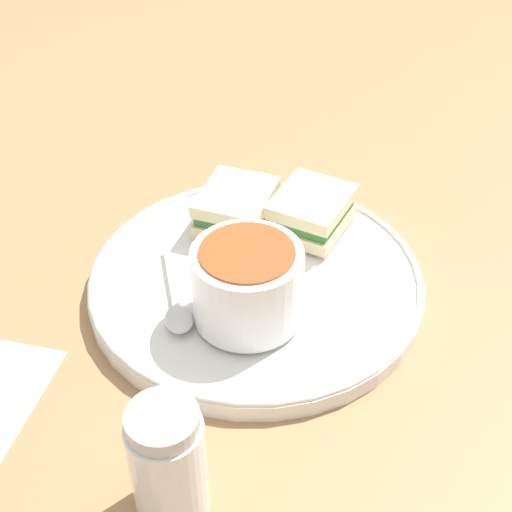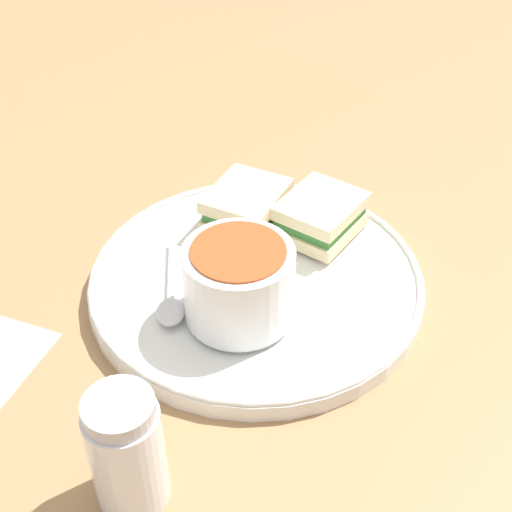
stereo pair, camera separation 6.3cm
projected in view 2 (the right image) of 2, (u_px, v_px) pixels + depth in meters
The scene contains 7 objects.
ground_plane at pixel (256, 289), 0.66m from camera, with size 2.40×2.40×0.00m, color #9E754C.
plate at pixel (256, 280), 0.65m from camera, with size 0.31×0.31×0.02m.
soup_bowl at pixel (239, 282), 0.58m from camera, with size 0.09×0.09×0.07m.
spoon at pixel (171, 305), 0.61m from camera, with size 0.09×0.10×0.01m.
sandwich_half_near at pixel (320, 216), 0.68m from camera, with size 0.07×0.08×0.04m.
sandwich_half_far at pixel (247, 206), 0.70m from camera, with size 0.08×0.09×0.04m.
salt_shaker at pixel (127, 451), 0.47m from camera, with size 0.05×0.05×0.10m.
Camera 2 is at (0.29, -0.40, 0.44)m, focal length 50.00 mm.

